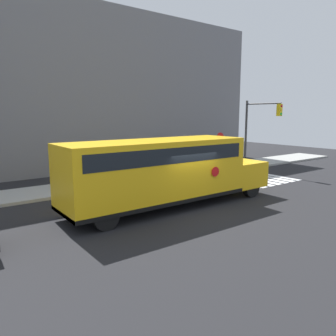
{
  "coord_description": "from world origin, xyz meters",
  "views": [
    {
      "loc": [
        -9.06,
        -10.87,
        4.16
      ],
      "look_at": [
        -0.1,
        1.12,
        1.68
      ],
      "focal_mm": 35.0,
      "sensor_mm": 36.0,
      "label": 1
    }
  ],
  "objects": [
    {
      "name": "ground_plane",
      "position": [
        0.0,
        0.0,
        0.0
      ],
      "size": [
        60.0,
        60.0,
        0.0
      ],
      "primitive_type": "plane",
      "color": "black"
    },
    {
      "name": "crosswalk_stripes",
      "position": [
        7.36,
        2.0,
        0.0
      ],
      "size": [
        5.4,
        3.2,
        0.01
      ],
      "color": "white",
      "rests_on": "ground"
    },
    {
      "name": "sidewalk_strip",
      "position": [
        0.0,
        6.5,
        0.07
      ],
      "size": [
        44.0,
        3.0,
        0.15
      ],
      "color": "#9E9E99",
      "rests_on": "ground"
    },
    {
      "name": "building_backdrop",
      "position": [
        0.0,
        13.0,
        5.92
      ],
      "size": [
        32.0,
        4.0,
        11.83
      ],
      "color": "slate",
      "rests_on": "ground"
    },
    {
      "name": "school_bus",
      "position": [
        -0.66,
        0.62,
        1.74
      ],
      "size": [
        10.36,
        2.57,
        3.05
      ],
      "color": "yellow",
      "rests_on": "ground"
    },
    {
      "name": "stop_sign",
      "position": [
        8.09,
        5.83,
        1.88
      ],
      "size": [
        0.72,
        0.1,
        2.83
      ],
      "color": "#38383A",
      "rests_on": "ground"
    },
    {
      "name": "traffic_light",
      "position": [
        10.2,
        4.24,
        3.39
      ],
      "size": [
        0.28,
        3.01,
        5.11
      ],
      "color": "#38383A",
      "rests_on": "ground"
    }
  ]
}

